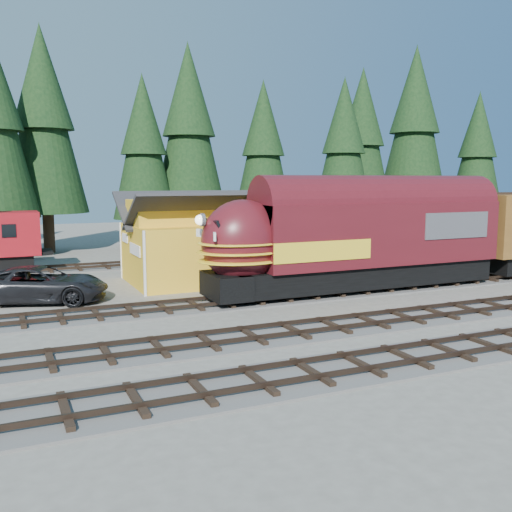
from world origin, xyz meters
name	(u,v)px	position (x,y,z in m)	size (l,w,h in m)	color
ground	(321,316)	(0.00, 0.00, 0.00)	(120.00, 120.00, 0.00)	#6B665B
track_siding	(435,283)	(10.00, 4.00, 0.06)	(68.00, 3.20, 0.33)	#4C4947
track_spur	(47,271)	(-10.00, 18.00, 0.06)	(32.00, 3.20, 0.33)	#4C4947
depot	(231,230)	(0.00, 10.50, 2.96)	(12.80, 7.00, 5.30)	gold
conifer_backdrop	(249,133)	(7.53, 24.94, 9.98)	(79.32, 22.43, 17.21)	black
locomotive	(349,242)	(4.05, 4.00, 2.72)	(17.29, 3.44, 4.70)	black
pickup_truck_a	(40,285)	(-11.00, 8.14, 0.89)	(2.95, 6.40, 1.78)	black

